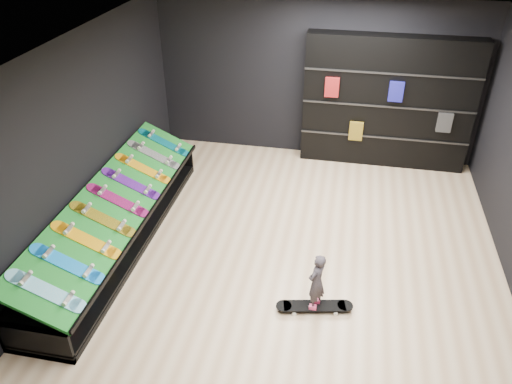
% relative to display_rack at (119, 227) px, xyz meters
% --- Properties ---
extents(floor, '(6.00, 7.00, 0.01)m').
position_rel_display_rack_xyz_m(floor, '(2.55, 0.00, -0.25)').
color(floor, beige).
rests_on(floor, ground).
extents(ceiling, '(6.00, 7.00, 0.01)m').
position_rel_display_rack_xyz_m(ceiling, '(2.55, 0.00, 2.75)').
color(ceiling, white).
rests_on(ceiling, ground).
extents(wall_back, '(6.00, 0.02, 3.00)m').
position_rel_display_rack_xyz_m(wall_back, '(2.55, 3.50, 1.25)').
color(wall_back, black).
rests_on(wall_back, ground).
extents(wall_left, '(0.02, 7.00, 3.00)m').
position_rel_display_rack_xyz_m(wall_left, '(-0.45, 0.00, 1.25)').
color(wall_left, black).
rests_on(wall_left, ground).
extents(display_rack, '(0.90, 4.50, 0.50)m').
position_rel_display_rack_xyz_m(display_rack, '(0.00, 0.00, 0.00)').
color(display_rack, black).
rests_on(display_rack, ground).
extents(turf_ramp, '(0.92, 4.50, 0.46)m').
position_rel_display_rack_xyz_m(turf_ramp, '(0.05, 0.00, 0.46)').
color(turf_ramp, '#10691B').
rests_on(turf_ramp, display_rack).
extents(back_shelving, '(3.03, 0.35, 2.42)m').
position_rel_display_rack_xyz_m(back_shelving, '(3.87, 3.32, 0.96)').
color(back_shelving, black).
rests_on(back_shelving, ground).
extents(floor_skateboard, '(1.00, 0.41, 0.09)m').
position_rel_display_rack_xyz_m(floor_skateboard, '(3.02, -0.87, -0.20)').
color(floor_skateboard, black).
rests_on(floor_skateboard, ground).
extents(child, '(0.20, 0.22, 0.48)m').
position_rel_display_rack_xyz_m(child, '(3.02, -0.87, 0.08)').
color(child, black).
rests_on(child, floor_skateboard).
extents(display_board_0, '(0.93, 0.22, 0.50)m').
position_rel_display_rack_xyz_m(display_board_0, '(0.06, -1.90, 0.49)').
color(display_board_0, '#0CB2E5').
rests_on(display_board_0, turf_ramp).
extents(display_board_1, '(0.93, 0.22, 0.50)m').
position_rel_display_rack_xyz_m(display_board_1, '(0.06, -1.42, 0.49)').
color(display_board_1, blue).
rests_on(display_board_1, turf_ramp).
extents(display_board_2, '(0.93, 0.22, 0.50)m').
position_rel_display_rack_xyz_m(display_board_2, '(0.06, -0.95, 0.49)').
color(display_board_2, yellow).
rests_on(display_board_2, turf_ramp).
extents(display_board_3, '(0.93, 0.22, 0.50)m').
position_rel_display_rack_xyz_m(display_board_3, '(0.06, -0.48, 0.49)').
color(display_board_3, yellow).
rests_on(display_board_3, turf_ramp).
extents(display_board_4, '(0.93, 0.22, 0.50)m').
position_rel_display_rack_xyz_m(display_board_4, '(0.06, 0.00, 0.49)').
color(display_board_4, '#E5198C').
rests_on(display_board_4, turf_ramp).
extents(display_board_5, '(0.93, 0.22, 0.50)m').
position_rel_display_rack_xyz_m(display_board_5, '(0.06, 0.48, 0.49)').
color(display_board_5, purple).
rests_on(display_board_5, turf_ramp).
extents(display_board_6, '(0.93, 0.22, 0.50)m').
position_rel_display_rack_xyz_m(display_board_6, '(0.06, 0.95, 0.49)').
color(display_board_6, orange).
rests_on(display_board_6, turf_ramp).
extents(display_board_7, '(0.93, 0.22, 0.50)m').
position_rel_display_rack_xyz_m(display_board_7, '(0.06, 1.42, 0.49)').
color(display_board_7, black).
rests_on(display_board_7, turf_ramp).
extents(display_board_8, '(0.93, 0.22, 0.50)m').
position_rel_display_rack_xyz_m(display_board_8, '(0.06, 1.90, 0.49)').
color(display_board_8, '#0C8C99').
rests_on(display_board_8, turf_ramp).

